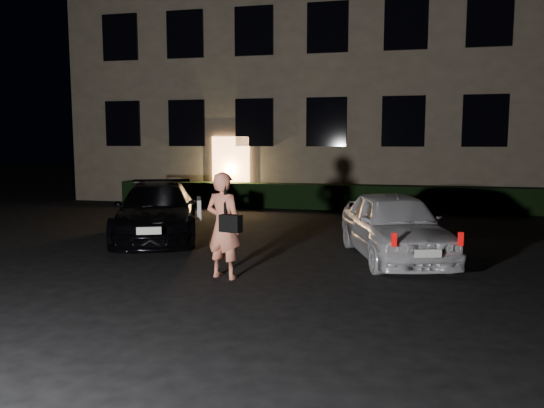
# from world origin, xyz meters

# --- Properties ---
(ground) EXTENTS (80.00, 80.00, 0.00)m
(ground) POSITION_xyz_m (0.00, 0.00, 0.00)
(ground) COLOR black
(ground) RESTS_ON ground
(building) EXTENTS (20.00, 8.11, 12.00)m
(building) POSITION_xyz_m (-0.00, 14.99, 6.00)
(building) COLOR #675B4A
(building) RESTS_ON ground
(hedge) EXTENTS (15.00, 0.70, 0.85)m
(hedge) POSITION_xyz_m (0.00, 10.50, 0.42)
(hedge) COLOR black
(hedge) RESTS_ON ground
(sedan) EXTENTS (3.39, 4.92, 1.32)m
(sedan) POSITION_xyz_m (-3.18, 3.99, 0.66)
(sedan) COLOR black
(sedan) RESTS_ON ground
(hatch) EXTENTS (2.64, 4.22, 1.34)m
(hatch) POSITION_xyz_m (2.39, 3.01, 0.67)
(hatch) COLOR white
(hatch) RESTS_ON ground
(man) EXTENTS (0.76, 0.61, 1.82)m
(man) POSITION_xyz_m (-0.43, 0.78, 0.91)
(man) COLOR #F08465
(man) RESTS_ON ground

